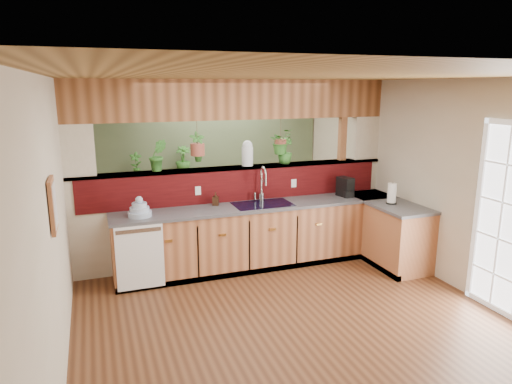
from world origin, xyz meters
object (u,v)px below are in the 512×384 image
object	(u,v)px
coffee_maker	(345,188)
paper_towel	(392,194)
dish_stack	(140,210)
glass_jar	(247,153)
shelving_console	(159,201)
faucet	(262,183)
soap_dispenser	(216,199)

from	to	relation	value
coffee_maker	paper_towel	xyz separation A→B (m)	(0.38, -0.60, 0.01)
dish_stack	glass_jar	distance (m)	1.74
paper_towel	shelving_console	world-z (taller)	paper_towel
coffee_maker	paper_towel	distance (m)	0.71
faucet	paper_towel	xyz separation A→B (m)	(1.66, -0.74, -0.13)
faucet	shelving_console	distance (m)	2.52
coffee_maker	glass_jar	bearing A→B (deg)	155.76
paper_towel	shelving_console	xyz separation A→B (m)	(-2.83, 2.86, -0.54)
soap_dispenser	dish_stack	bearing A→B (deg)	-168.59
faucet	paper_towel	bearing A→B (deg)	-24.10
soap_dispenser	coffee_maker	distance (m)	1.96
shelving_console	glass_jar	bearing A→B (deg)	-42.00
soap_dispenser	glass_jar	distance (m)	0.82
glass_jar	shelving_console	bearing A→B (deg)	118.41
paper_towel	shelving_console	distance (m)	4.06
soap_dispenser	glass_jar	bearing A→B (deg)	21.18
dish_stack	soap_dispenser	size ratio (longest dim) A/B	1.66
coffee_maker	shelving_console	xyz separation A→B (m)	(-2.45, 2.26, -0.53)
coffee_maker	paper_towel	size ratio (longest dim) A/B	0.92
paper_towel	glass_jar	size ratio (longest dim) A/B	0.86
dish_stack	shelving_console	xyz separation A→B (m)	(0.56, 2.32, -0.48)
faucet	dish_stack	distance (m)	1.75
soap_dispenser	coffee_maker	size ratio (longest dim) A/B	0.63
soap_dispenser	coffee_maker	world-z (taller)	coffee_maker
shelving_console	paper_towel	bearing A→B (deg)	-25.77
paper_towel	faucet	bearing A→B (deg)	155.90
dish_stack	coffee_maker	size ratio (longest dim) A/B	1.04
faucet	coffee_maker	world-z (taller)	faucet
coffee_maker	glass_jar	world-z (taller)	glass_jar
soap_dispenser	paper_towel	bearing A→B (deg)	-17.91
coffee_maker	paper_towel	world-z (taller)	paper_towel
dish_stack	shelving_console	distance (m)	2.43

